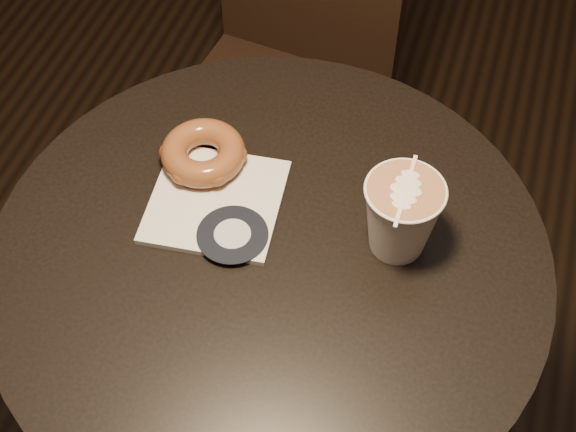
{
  "coord_description": "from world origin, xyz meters",
  "views": [
    {
      "loc": [
        0.19,
        -0.53,
        1.57
      ],
      "look_at": [
        0.01,
        0.03,
        0.79
      ],
      "focal_mm": 50.0,
      "sensor_mm": 36.0,
      "label": 1
    }
  ],
  "objects": [
    {
      "name": "doughnut",
      "position": [
        -0.12,
        0.1,
        0.78
      ],
      "size": [
        0.11,
        0.11,
        0.04
      ],
      "primitive_type": "torus",
      "color": "brown",
      "rests_on": "pastry_bag"
    },
    {
      "name": "pastry_bag",
      "position": [
        -0.09,
        0.05,
        0.75
      ],
      "size": [
        0.18,
        0.18,
        0.01
      ],
      "primitive_type": "cube",
      "rotation": [
        0.0,
        0.0,
        0.1
      ],
      "color": "silver",
      "rests_on": "cafe_table"
    },
    {
      "name": "cafe_table",
      "position": [
        0.0,
        0.0,
        0.55
      ],
      "size": [
        0.7,
        0.7,
        0.75
      ],
      "color": "black",
      "rests_on": "ground"
    },
    {
      "name": "latte_cup",
      "position": [
        0.15,
        0.06,
        0.8
      ],
      "size": [
        0.1,
        0.1,
        0.11
      ],
      "primitive_type": null,
      "color": "silver",
      "rests_on": "cafe_table"
    },
    {
      "name": "chair",
      "position": [
        -0.16,
        0.61,
        0.53
      ],
      "size": [
        0.42,
        0.42,
        0.95
      ],
      "rotation": [
        0.0,
        0.0,
        -0.12
      ],
      "color": "black",
      "rests_on": "ground"
    }
  ]
}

